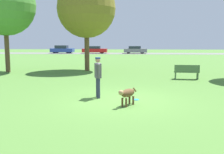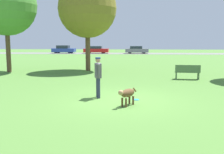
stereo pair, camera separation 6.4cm
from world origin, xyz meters
name	(u,v)px [view 1 (the left image)]	position (x,y,z in m)	size (l,w,h in m)	color
ground_plane	(120,100)	(0.00, 0.00, 0.00)	(120.00, 120.00, 0.00)	#4C7A33
far_road_strip	(127,53)	(0.00, 36.99, 0.01)	(120.00, 6.00, 0.01)	slate
person	(98,74)	(-0.86, 0.31, 0.92)	(0.31, 0.66, 1.58)	#2D334C
dog	(127,94)	(0.28, -0.91, 0.42)	(0.66, 0.94, 0.60)	brown
frisbee	(136,100)	(0.61, 0.02, 0.01)	(0.21, 0.21, 0.02)	#268CE5
tree_mid_center	(86,9)	(-2.77, 9.71, 4.52)	(4.25, 4.25, 6.65)	brown
tree_near_left	(5,5)	(-8.23, 8.39, 4.65)	(4.22, 4.22, 6.77)	brown
parked_car_blue	(62,49)	(-11.67, 37.28, 0.69)	(4.15, 1.97, 1.42)	#284293
parked_car_red	(95,50)	(-5.70, 36.83, 0.65)	(4.40, 1.77, 1.30)	red
parked_car_grey	(135,50)	(1.48, 36.89, 0.66)	(4.05, 1.84, 1.32)	slate
park_bench	(187,72)	(3.67, 5.56, 0.45)	(1.43, 0.54, 0.84)	#4C6B42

